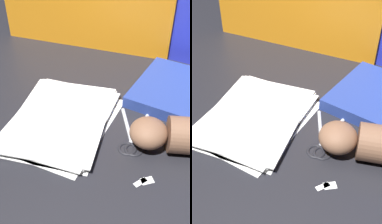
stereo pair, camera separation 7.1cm
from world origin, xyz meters
TOP-DOWN VIEW (x-y plane):
  - ground_plane at (0.00, 0.00)m, footprint 6.00×6.00m
  - paper_stack at (-0.06, 0.00)m, footprint 0.26×0.32m
  - book_closed at (0.18, 0.21)m, footprint 0.23×0.28m
  - scissors at (0.12, -0.00)m, footprint 0.09×0.17m
  - paper_scrap_near at (0.18, -0.11)m, footprint 0.03×0.03m
  - paper_scrap_mid at (0.17, -0.12)m, footprint 0.03×0.03m

SIDE VIEW (x-z plane):
  - ground_plane at x=0.00m, z-range 0.00..0.00m
  - paper_scrap_near at x=0.18m, z-range 0.00..0.00m
  - paper_scrap_mid at x=0.17m, z-range 0.00..0.00m
  - scissors at x=0.12m, z-range 0.00..0.01m
  - paper_stack at x=-0.06m, z-range 0.00..0.02m
  - book_closed at x=0.18m, z-range 0.00..0.03m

